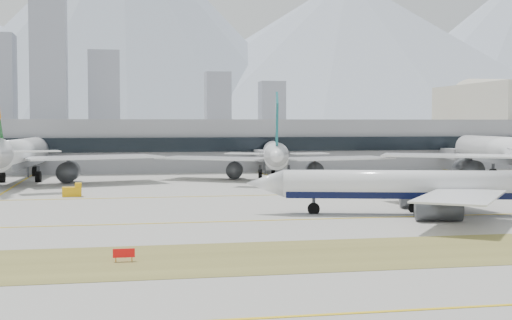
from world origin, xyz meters
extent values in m
plane|color=gray|center=(0.00, 0.00, 0.00)|extent=(3000.00, 3000.00, 0.00)
cube|color=brown|center=(0.00, -32.00, 0.02)|extent=(360.00, 18.00, 0.06)
cube|color=yellow|center=(0.00, -5.00, 0.03)|extent=(360.00, 0.45, 0.04)
cube|color=yellow|center=(0.00, -55.00, 0.03)|extent=(360.00, 0.45, 0.04)
cube|color=yellow|center=(0.00, 30.00, 0.03)|extent=(360.00, 0.45, 0.04)
cylinder|color=white|center=(28.70, -2.44, 4.66)|extent=(38.60, 13.87, 4.24)
cube|color=black|center=(28.70, -2.44, 3.50)|extent=(37.69, 13.06, 1.91)
cone|color=white|center=(7.07, 3.19, 4.66)|extent=(6.80, 5.59, 4.24)
cube|color=white|center=(36.49, 7.69, 4.03)|extent=(12.20, 21.96, 0.25)
cylinder|color=#3F4247|center=(33.40, 4.44, 1.70)|extent=(7.06, 4.70, 3.18)
cube|color=#3F4247|center=(33.40, 4.44, 2.97)|extent=(2.69, 0.99, 1.48)
cube|color=white|center=(30.57, -15.07, 4.03)|extent=(20.15, 22.49, 0.25)
cylinder|color=#3F4247|center=(29.45, -10.73, 1.70)|extent=(7.06, 4.70, 3.18)
cube|color=#3F4247|center=(29.45, -10.73, 2.97)|extent=(2.69, 0.99, 1.48)
cylinder|color=#3F4247|center=(14.44, 1.27, 1.27)|extent=(0.51, 0.51, 2.54)
cylinder|color=black|center=(14.44, 1.27, 0.74)|extent=(2.03, 1.20, 1.91)
cylinder|color=#3F4247|center=(29.05, -5.37, 1.27)|extent=(0.51, 0.51, 2.54)
cylinder|color=black|center=(29.05, -5.37, 0.74)|extent=(2.03, 1.20, 1.91)
cylinder|color=#3F4247|center=(30.44, -0.04, 1.27)|extent=(0.51, 0.51, 2.54)
cylinder|color=black|center=(30.44, -0.04, 0.74)|extent=(2.03, 1.20, 1.91)
cylinder|color=white|center=(-37.81, 72.20, 7.02)|extent=(9.33, 48.53, 6.38)
cube|color=slate|center=(-37.81, 72.20, 5.26)|extent=(8.32, 47.51, 2.87)
cone|color=white|center=(-36.10, 99.95, 7.02)|extent=(6.82, 7.75, 6.38)
cube|color=white|center=(-21.05, 64.07, 6.06)|extent=(33.49, 23.02, 0.38)
cube|color=white|center=(-31.22, 44.28, 8.29)|extent=(9.82, 6.77, 0.26)
cylinder|color=#3F4247|center=(-26.59, 67.61, 2.55)|extent=(5.27, 8.32, 4.78)
cube|color=#3F4247|center=(-26.59, 67.61, 4.47)|extent=(0.68, 3.37, 2.23)
cylinder|color=#3F4247|center=(-36.68, 90.49, 1.91)|extent=(0.77, 0.77, 3.83)
cylinder|color=black|center=(-36.68, 90.49, 1.12)|extent=(1.29, 2.93, 2.87)
cylinder|color=#3F4247|center=(-42.03, 71.12, 1.91)|extent=(0.77, 0.77, 3.83)
cylinder|color=black|center=(-42.03, 71.12, 1.12)|extent=(1.29, 2.93, 2.87)
cylinder|color=#3F4247|center=(-33.76, 70.61, 1.91)|extent=(0.77, 0.77, 3.83)
cylinder|color=black|center=(-33.76, 70.61, 1.12)|extent=(1.29, 2.93, 2.87)
cylinder|color=white|center=(24.04, 72.64, 6.13)|extent=(13.67, 42.40, 5.57)
cube|color=slate|center=(24.04, 72.64, 4.60)|extent=(12.69, 41.41, 2.51)
cone|color=white|center=(28.77, 96.45, 6.13)|extent=(6.72, 7.40, 5.57)
cone|color=white|center=(19.02, 47.39, 6.83)|extent=(7.29, 10.27, 5.57)
cube|color=white|center=(37.59, 63.64, 5.29)|extent=(28.57, 17.04, 0.33)
cube|color=white|center=(26.47, 47.70, 7.24)|extent=(8.23, 4.99, 0.22)
cylinder|color=#3F4247|center=(33.21, 67.35, 2.23)|extent=(5.47, 7.70, 4.18)
cube|color=#3F4247|center=(33.21, 67.35, 3.90)|extent=(0.98, 2.95, 1.95)
cube|color=white|center=(8.08, 69.50, 5.29)|extent=(29.09, 24.91, 0.33)
cube|color=white|center=(12.26, 50.52, 7.24)|extent=(8.81, 7.38, 0.22)
cylinder|color=#3F4247|center=(13.54, 71.26, 2.23)|extent=(5.47, 7.70, 4.18)
cube|color=#3F4247|center=(13.54, 71.26, 3.90)|extent=(0.98, 2.95, 1.95)
cube|color=#155B5F|center=(19.59, 50.26, 13.44)|extent=(2.76, 11.53, 14.94)
cube|color=#A2A7AB|center=(19.82, 51.40, 15.07)|extent=(1.62, 5.27, 6.40)
cylinder|color=#3F4247|center=(27.15, 88.34, 1.67)|extent=(0.67, 0.67, 3.34)
cylinder|color=black|center=(27.15, 88.34, 0.98)|extent=(1.44, 2.65, 2.51)
cylinder|color=#3F4247|center=(20.26, 72.20, 1.67)|extent=(0.67, 0.67, 3.34)
cylinder|color=black|center=(20.26, 72.20, 0.98)|extent=(1.44, 2.65, 2.51)
cylinder|color=#3F4247|center=(27.36, 70.78, 1.67)|extent=(0.67, 0.67, 3.34)
cylinder|color=black|center=(27.36, 70.78, 0.98)|extent=(1.44, 2.65, 2.51)
cylinder|color=white|center=(80.64, 58.43, 7.23)|extent=(10.24, 50.03, 6.57)
cube|color=slate|center=(80.64, 58.43, 5.42)|extent=(9.19, 48.97, 2.96)
cone|color=white|center=(82.77, 86.99, 7.23)|extent=(7.12, 8.06, 6.57)
cube|color=white|center=(62.41, 52.47, 6.24)|extent=(34.69, 26.92, 0.39)
cylinder|color=#3F4247|center=(68.55, 55.31, 2.63)|extent=(5.53, 8.62, 4.93)
cube|color=#3F4247|center=(68.55, 55.31, 4.60)|extent=(0.75, 3.48, 2.30)
cylinder|color=#3F4247|center=(82.05, 77.26, 1.97)|extent=(0.79, 0.79, 3.94)
cylinder|color=black|center=(82.05, 77.26, 1.15)|extent=(1.37, 3.03, 2.96)
cylinder|color=#3F4247|center=(76.28, 57.37, 1.97)|extent=(0.79, 0.79, 3.94)
cylinder|color=black|center=(76.28, 57.37, 1.15)|extent=(1.37, 3.03, 2.96)
cube|color=gray|center=(0.00, 115.00, 7.50)|extent=(280.00, 42.00, 15.00)
cube|color=black|center=(0.00, 93.50, 7.95)|extent=(280.00, 1.20, 4.00)
cube|color=beige|center=(110.00, 135.00, 14.10)|extent=(2.00, 57.00, 27.90)
cube|color=red|center=(-14.72, -32.00, 0.90)|extent=(2.20, 0.15, 0.90)
cylinder|color=orange|center=(-15.52, -32.00, 0.25)|extent=(0.10, 0.10, 0.50)
cylinder|color=orange|center=(-13.92, -32.00, 0.25)|extent=(0.10, 0.10, 0.50)
cube|color=#E9A80C|center=(44.55, 48.52, 0.90)|extent=(3.50, 2.00, 1.80)
cube|color=#E9A80C|center=(45.75, 48.52, 2.10)|extent=(1.20, 1.80, 1.00)
cylinder|color=black|center=(43.35, 47.72, 0.35)|extent=(0.70, 0.30, 0.70)
cylinder|color=black|center=(43.35, 49.32, 0.35)|extent=(0.70, 0.30, 0.70)
cylinder|color=black|center=(45.75, 47.72, 0.35)|extent=(0.70, 0.30, 0.70)
cylinder|color=black|center=(45.75, 49.32, 0.35)|extent=(0.70, 0.30, 0.70)
cube|color=#E9A80C|center=(-23.85, 34.78, 0.90)|extent=(3.50, 2.00, 1.80)
cube|color=#E9A80C|center=(-22.65, 34.78, 2.10)|extent=(1.20, 1.80, 1.00)
cylinder|color=black|center=(-25.05, 33.98, 0.35)|extent=(0.70, 0.30, 0.70)
cylinder|color=black|center=(-25.05, 35.58, 0.35)|extent=(0.70, 0.30, 0.70)
cylinder|color=black|center=(-22.65, 33.98, 0.35)|extent=(0.70, 0.30, 0.70)
cylinder|color=black|center=(-22.65, 35.58, 0.35)|extent=(0.70, 0.30, 0.70)
cube|color=gray|center=(-65.00, 450.00, 55.00)|extent=(26.00, 23.40, 110.00)
cube|color=gray|center=(-25.00, 465.00, 35.00)|extent=(24.00, 21.60, 70.00)
cube|color=gray|center=(65.00, 470.00, 27.50)|extent=(20.00, 18.00, 55.00)
cube|color=gray|center=(110.00, 470.00, 24.00)|extent=(20.00, 18.00, 48.00)
cone|color=#9EA8B7|center=(0.00, 1400.00, 211.50)|extent=(900.00, 900.00, 470.00)
cone|color=#9EA8B7|center=(480.00, 1390.00, 157.50)|extent=(1120.00, 1120.00, 350.00)
camera|label=1|loc=(-15.23, -104.42, 14.04)|focal=50.00mm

